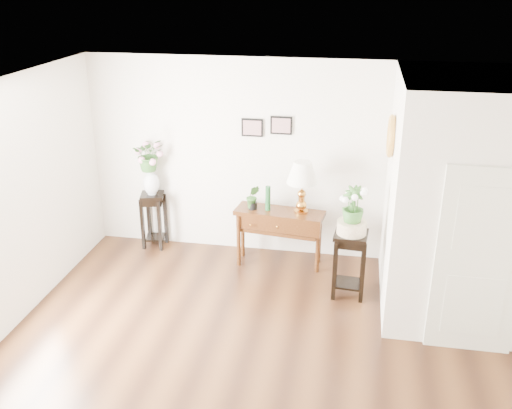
% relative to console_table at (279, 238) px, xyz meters
% --- Properties ---
extents(floor, '(6.00, 5.50, 0.02)m').
position_rel_console_table_xyz_m(floor, '(0.20, -2.34, -0.40)').
color(floor, '#492A15').
rests_on(floor, ground).
extents(ceiling, '(6.00, 5.50, 0.02)m').
position_rel_console_table_xyz_m(ceiling, '(0.20, -2.34, 2.40)').
color(ceiling, white).
rests_on(ceiling, ground).
extents(wall_back, '(6.00, 0.02, 2.80)m').
position_rel_console_table_xyz_m(wall_back, '(0.20, 0.41, 1.00)').
color(wall_back, silver).
rests_on(wall_back, ground).
extents(partition, '(1.80, 1.95, 2.80)m').
position_rel_console_table_xyz_m(partition, '(2.30, -0.56, 1.00)').
color(partition, silver).
rests_on(partition, floor).
extents(door, '(0.90, 0.05, 2.10)m').
position_rel_console_table_xyz_m(door, '(2.30, -1.56, 0.65)').
color(door, beige).
rests_on(door, floor).
extents(art_print_left, '(0.30, 0.02, 0.25)m').
position_rel_console_table_xyz_m(art_print_left, '(-0.45, 0.39, 1.45)').
color(art_print_left, black).
rests_on(art_print_left, wall_back).
extents(art_print_right, '(0.30, 0.02, 0.25)m').
position_rel_console_table_xyz_m(art_print_right, '(-0.05, 0.39, 1.50)').
color(art_print_right, black).
rests_on(art_print_right, wall_back).
extents(wall_ornament, '(0.07, 0.51, 0.51)m').
position_rel_console_table_xyz_m(wall_ornament, '(1.36, -0.44, 1.65)').
color(wall_ornament, '#BC9741').
rests_on(wall_ornament, partition).
extents(console_table, '(1.25, 0.55, 0.81)m').
position_rel_console_table_xyz_m(console_table, '(0.00, 0.00, 0.00)').
color(console_table, black).
rests_on(console_table, floor).
extents(table_lamp, '(0.55, 0.55, 0.73)m').
position_rel_console_table_xyz_m(table_lamp, '(0.29, 0.00, 0.75)').
color(table_lamp, '#B17429').
rests_on(table_lamp, console_table).
extents(green_vase, '(0.09, 0.09, 0.35)m').
position_rel_console_table_xyz_m(green_vase, '(-0.16, 0.00, 0.57)').
color(green_vase, '#184922').
rests_on(green_vase, console_table).
extents(potted_plant, '(0.20, 0.17, 0.33)m').
position_rel_console_table_xyz_m(potted_plant, '(-0.37, 0.00, 0.57)').
color(potted_plant, '#2D5D23').
rests_on(potted_plant, console_table).
extents(plant_stand_a, '(0.39, 0.39, 0.84)m').
position_rel_console_table_xyz_m(plant_stand_a, '(-1.91, 0.23, 0.01)').
color(plant_stand_a, black).
rests_on(plant_stand_a, floor).
extents(porcelain_vase, '(0.31, 0.31, 0.40)m').
position_rel_console_table_xyz_m(porcelain_vase, '(-1.91, 0.23, 0.66)').
color(porcelain_vase, silver).
rests_on(porcelain_vase, plant_stand_a).
extents(lily_arrangement, '(0.54, 0.51, 0.49)m').
position_rel_console_table_xyz_m(lily_arrangement, '(-1.91, 0.23, 1.08)').
color(lily_arrangement, '#2D5D23').
rests_on(lily_arrangement, porcelain_vase).
extents(plant_stand_b, '(0.43, 0.43, 0.86)m').
position_rel_console_table_xyz_m(plant_stand_b, '(0.98, -0.64, 0.02)').
color(plant_stand_b, black).
rests_on(plant_stand_b, floor).
extents(ceramic_bowl, '(0.47, 0.47, 0.16)m').
position_rel_console_table_xyz_m(ceramic_bowl, '(0.98, -0.64, 0.53)').
color(ceramic_bowl, beige).
rests_on(ceramic_bowl, plant_stand_b).
extents(narcissus, '(0.33, 0.33, 0.49)m').
position_rel_console_table_xyz_m(narcissus, '(0.98, -0.64, 0.81)').
color(narcissus, '#2D5D23').
rests_on(narcissus, ceramic_bowl).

